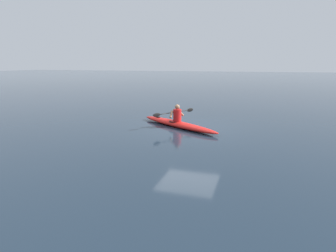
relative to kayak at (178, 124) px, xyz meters
The scene contains 3 objects.
ground_plane 0.53m from the kayak, behind, with size 160.00×160.00×0.00m, color #1E2D3D.
kayak is the anchor object (origin of this frame).
kayaker 0.44m from the kayak, 31.70° to the right, with size 1.27×2.02×0.73m.
Camera 1 is at (-2.68, 11.57, 2.73)m, focal length 30.35 mm.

